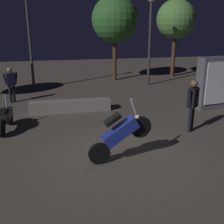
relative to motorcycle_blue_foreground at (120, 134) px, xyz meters
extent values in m
plane|color=#4C443D|center=(0.08, 0.33, -0.74)|extent=(40.00, 40.00, 0.00)
cylinder|color=black|center=(-0.54, -0.06, -0.46)|extent=(0.57, 0.16, 0.56)
cylinder|color=black|center=(0.55, 0.06, 0.12)|extent=(0.57, 0.16, 0.56)
cube|color=navy|center=(0.00, 0.00, 0.06)|extent=(0.99, 0.40, 0.76)
cube|color=black|center=(-0.19, -0.02, 0.40)|extent=(0.45, 0.28, 0.32)
cylinder|color=gray|center=(0.35, 0.04, 0.66)|extent=(0.21, 0.08, 0.44)
sphere|color=#F2EABF|center=(0.45, 0.05, 0.40)|extent=(0.12, 0.12, 0.12)
cylinder|color=black|center=(-3.22, 2.30, -0.46)|extent=(0.15, 0.57, 0.56)
cylinder|color=black|center=(-3.12, 3.40, -0.46)|extent=(0.15, 0.57, 0.56)
cube|color=black|center=(-3.17, 2.85, -0.23)|extent=(0.38, 0.97, 0.30)
cube|color=black|center=(-3.19, 2.65, -0.03)|extent=(0.28, 0.46, 0.10)
cylinder|color=gray|center=(-3.14, 3.20, 0.14)|extent=(0.07, 0.07, 0.45)
sphere|color=#F2EABF|center=(-3.13, 3.30, -0.18)|extent=(0.12, 0.12, 0.12)
cylinder|color=black|center=(2.79, 1.56, -0.33)|extent=(0.12, 0.12, 0.83)
cylinder|color=black|center=(2.67, 1.46, -0.33)|extent=(0.12, 0.12, 0.83)
cube|color=black|center=(2.73, 1.51, 0.39)|extent=(0.43, 0.41, 0.62)
sphere|color=brown|center=(2.73, 1.51, 0.84)|extent=(0.23, 0.23, 0.23)
cylinder|color=black|center=(2.92, 1.66, 0.42)|extent=(0.20, 0.19, 0.56)
cylinder|color=black|center=(2.54, 1.36, 0.42)|extent=(0.20, 0.19, 0.56)
cylinder|color=black|center=(-3.31, 6.34, -0.37)|extent=(0.12, 0.12, 0.75)
cylinder|color=black|center=(-3.46, 6.27, -0.37)|extent=(0.12, 0.12, 0.75)
cube|color=#261E38|center=(-3.39, 6.30, 0.29)|extent=(0.43, 0.37, 0.56)
sphere|color=#9E7251|center=(-3.39, 6.30, 0.71)|extent=(0.21, 0.21, 0.21)
cylinder|color=#261E38|center=(-3.17, 6.40, 0.32)|extent=(0.20, 0.15, 0.51)
cylinder|color=#261E38|center=(-3.61, 6.21, 0.32)|extent=(0.20, 0.15, 0.51)
cylinder|color=#38383D|center=(-2.61, 8.80, 1.81)|extent=(0.14, 0.14, 5.10)
cylinder|color=#38383D|center=(3.68, 8.52, 1.46)|extent=(0.14, 0.14, 4.42)
cylinder|color=#4C331E|center=(6.09, 10.72, 0.62)|extent=(0.24, 0.24, 2.73)
sphere|color=#568C42|center=(6.09, 10.72, 2.83)|extent=(2.39, 2.39, 2.39)
cylinder|color=#4C331E|center=(2.12, 10.30, 0.56)|extent=(0.24, 0.24, 2.61)
sphere|color=#336B2D|center=(2.12, 10.30, 2.81)|extent=(2.70, 2.70, 2.70)
cube|color=#595960|center=(4.88, 3.73, 0.31)|extent=(1.65, 0.72, 2.10)
cube|color=white|center=(4.92, 3.47, 0.36)|extent=(1.34, 0.23, 1.68)
cube|color=gray|center=(-0.96, 4.44, -0.52)|extent=(3.18, 0.50, 0.45)
camera|label=1|loc=(-1.53, -6.30, 2.67)|focal=44.75mm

